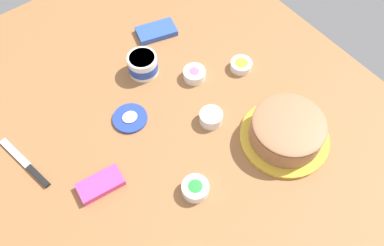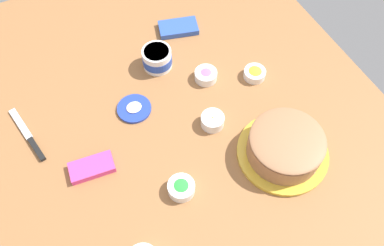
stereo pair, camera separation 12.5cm
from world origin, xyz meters
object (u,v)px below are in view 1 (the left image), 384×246
object	(u,v)px
frosted_cake	(287,131)
frosting_tub	(143,64)
frosting_tub_lid	(130,118)
sprinkle_bowl_green	(195,188)
sprinkle_bowl_pink	(194,74)
candy_box_lower	(156,31)
candy_box_upper	(100,184)
spreading_knife	(29,166)
sprinkle_bowl_yellow	(241,65)
sprinkle_bowl_orange	(211,117)

from	to	relation	value
frosted_cake	frosting_tub	size ratio (longest dim) A/B	2.71
frosting_tub_lid	sprinkle_bowl_green	bearing A→B (deg)	-87.24
frosting_tub	sprinkle_bowl_pink	world-z (taller)	frosting_tub
frosting_tub	sprinkle_bowl_green	world-z (taller)	frosting_tub
candy_box_lower	candy_box_upper	bearing A→B (deg)	-124.40
spreading_knife	sprinkle_bowl_pink	distance (m)	0.62
frosting_tub_lid	sprinkle_bowl_yellow	world-z (taller)	sprinkle_bowl_yellow
sprinkle_bowl_orange	sprinkle_bowl_pink	size ratio (longest dim) A/B	0.97
sprinkle_bowl_orange	sprinkle_bowl_yellow	world-z (taller)	sprinkle_bowl_orange
sprinkle_bowl_green	candy_box_upper	size ratio (longest dim) A/B	0.60
sprinkle_bowl_yellow	sprinkle_bowl_green	bearing A→B (deg)	-147.02
frosting_tub	spreading_knife	xyz separation A→B (m)	(-0.49, -0.10, -0.03)
sprinkle_bowl_orange	candy_box_upper	distance (m)	0.41
sprinkle_bowl_orange	sprinkle_bowl_pink	world-z (taller)	sprinkle_bowl_orange
frosted_cake	frosting_tub_lid	xyz separation A→B (m)	(-0.35, 0.36, -0.04)
frosting_tub_lid	frosting_tub	bearing A→B (deg)	43.17
sprinkle_bowl_yellow	sprinkle_bowl_pink	size ratio (longest dim) A/B	0.97
sprinkle_bowl_yellow	candy_box_upper	distance (m)	0.64
sprinkle_bowl_yellow	sprinkle_bowl_pink	bearing A→B (deg)	156.58
sprinkle_bowl_pink	sprinkle_bowl_orange	bearing A→B (deg)	-111.14
sprinkle_bowl_green	sprinkle_bowl_pink	size ratio (longest dim) A/B	1.03
frosted_cake	sprinkle_bowl_orange	bearing A→B (deg)	126.31
frosting_tub_lid	spreading_knife	distance (m)	0.35
frosting_tub	sprinkle_bowl_green	size ratio (longest dim) A/B	1.30
frosting_tub	spreading_knife	bearing A→B (deg)	-168.73
frosted_cake	candy_box_upper	size ratio (longest dim) A/B	2.13
spreading_knife	frosted_cake	bearing A→B (deg)	-30.33
sprinkle_bowl_orange	sprinkle_bowl_green	world-z (taller)	same
sprinkle_bowl_green	candy_box_lower	distance (m)	0.66
sprinkle_bowl_pink	candy_box_upper	xyz separation A→B (m)	(-0.48, -0.16, -0.01)
frosting_tub_lid	sprinkle_bowl_pink	bearing A→B (deg)	1.81
frosting_tub	sprinkle_bowl_yellow	world-z (taller)	frosting_tub
sprinkle_bowl_orange	candy_box_lower	bearing A→B (deg)	79.02
sprinkle_bowl_pink	sprinkle_bowl_green	bearing A→B (deg)	-127.42
frosting_tub_lid	sprinkle_bowl_pink	world-z (taller)	sprinkle_bowl_pink
frosting_tub	candy_box_upper	distance (m)	0.45
frosted_cake	frosting_tub	xyz separation A→B (m)	(-0.20, 0.51, -0.01)
sprinkle_bowl_orange	sprinkle_bowl_green	xyz separation A→B (m)	(-0.19, -0.16, -0.00)
frosting_tub	sprinkle_bowl_orange	world-z (taller)	frosting_tub
spreading_knife	sprinkle_bowl_orange	bearing A→B (deg)	-20.91
frosting_tub_lid	sprinkle_bowl_yellow	bearing A→B (deg)	-7.84
sprinkle_bowl_pink	candy_box_lower	size ratio (longest dim) A/B	0.54
sprinkle_bowl_green	candy_box_lower	size ratio (longest dim) A/B	0.55
frosting_tub	sprinkle_bowl_orange	size ratio (longest dim) A/B	1.38
sprinkle_bowl_green	candy_box_lower	bearing A→B (deg)	65.20
frosted_cake	sprinkle_bowl_orange	distance (m)	0.25
sprinkle_bowl_yellow	spreading_knife	bearing A→B (deg)	172.52
frosting_tub	sprinkle_bowl_pink	distance (m)	0.18
candy_box_lower	candy_box_upper	xyz separation A→B (m)	(-0.49, -0.41, 0.00)
sprinkle_bowl_yellow	candy_box_upper	world-z (taller)	sprinkle_bowl_yellow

